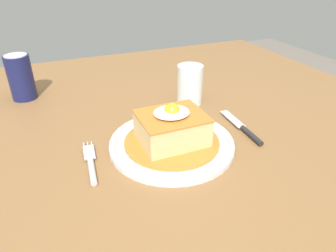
% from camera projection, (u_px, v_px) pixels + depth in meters
% --- Properties ---
extents(dining_table, '(1.33, 1.09, 0.76)m').
position_uv_depth(dining_table, '(150.00, 144.00, 0.83)').
color(dining_table, olive).
rests_on(dining_table, ground_plane).
extents(main_plate, '(0.26, 0.26, 0.02)m').
position_uv_depth(main_plate, '(172.00, 143.00, 0.65)').
color(main_plate, white).
rests_on(main_plate, dining_table).
extents(sandwich_meal, '(0.20, 0.20, 0.09)m').
position_uv_depth(sandwich_meal, '(172.00, 130.00, 0.63)').
color(sandwich_meal, orange).
rests_on(sandwich_meal, main_plate).
extents(fork, '(0.03, 0.14, 0.01)m').
position_uv_depth(fork, '(91.00, 165.00, 0.59)').
color(fork, silver).
rests_on(fork, dining_table).
extents(knife, '(0.03, 0.17, 0.01)m').
position_uv_depth(knife, '(246.00, 130.00, 0.70)').
color(knife, '#262628').
rests_on(knife, dining_table).
extents(soda_can, '(0.07, 0.07, 0.12)m').
position_uv_depth(soda_can, '(21.00, 77.00, 0.84)').
color(soda_can, '#191E51').
rests_on(soda_can, dining_table).
extents(drinking_glass, '(0.07, 0.07, 0.10)m').
position_uv_depth(drinking_glass, '(190.00, 87.00, 0.82)').
color(drinking_glass, '#3F2314').
rests_on(drinking_glass, dining_table).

